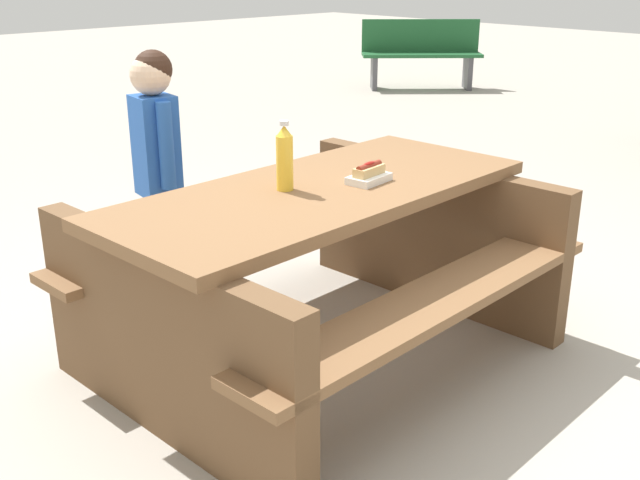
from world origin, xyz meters
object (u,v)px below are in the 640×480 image
(picnic_table, at_px, (320,258))
(soda_bottle, at_px, (285,158))
(child_in_coat, at_px, (156,147))
(park_bench_mid, at_px, (421,52))
(hotdog_tray, at_px, (369,175))

(picnic_table, bearing_deg, soda_bottle, 153.89)
(picnic_table, xyz_separation_m, soda_bottle, (-0.13, 0.06, 0.43))
(child_in_coat, relative_size, park_bench_mid, 0.89)
(picnic_table, distance_m, park_bench_mid, 7.15)
(hotdog_tray, bearing_deg, child_in_coat, 108.59)
(soda_bottle, xyz_separation_m, park_bench_mid, (5.93, 4.12, -0.43))
(hotdog_tray, relative_size, child_in_coat, 0.16)
(hotdog_tray, xyz_separation_m, child_in_coat, (-0.34, 1.02, -0.00))
(hotdog_tray, bearing_deg, park_bench_mid, 37.22)
(child_in_coat, bearing_deg, soda_bottle, -87.91)
(picnic_table, relative_size, child_in_coat, 1.53)
(child_in_coat, height_order, park_bench_mid, child_in_coat)
(picnic_table, distance_m, hotdog_tray, 0.39)
(hotdog_tray, bearing_deg, picnic_table, 153.12)
(park_bench_mid, bearing_deg, hotdog_tray, -142.78)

